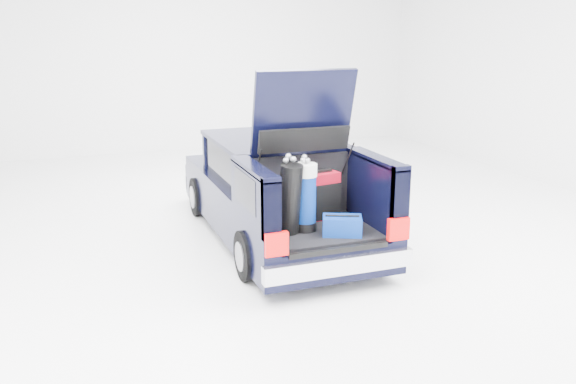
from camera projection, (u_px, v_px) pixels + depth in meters
name	position (u px, v px, depth m)	size (l,w,h in m)	color
ground	(276.00, 237.00, 8.86)	(14.00, 14.00, 0.00)	white
car	(274.00, 191.00, 8.78)	(1.87, 4.65, 2.47)	black
red_suitcase	(323.00, 195.00, 7.69)	(0.41, 0.30, 0.63)	maroon
black_golf_bag	(290.00, 199.00, 7.06)	(0.33, 0.40, 0.95)	black
blue_golf_bag	(305.00, 197.00, 7.19)	(0.35, 0.35, 0.92)	black
blue_duffel	(342.00, 225.00, 7.12)	(0.53, 0.45, 0.24)	navy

